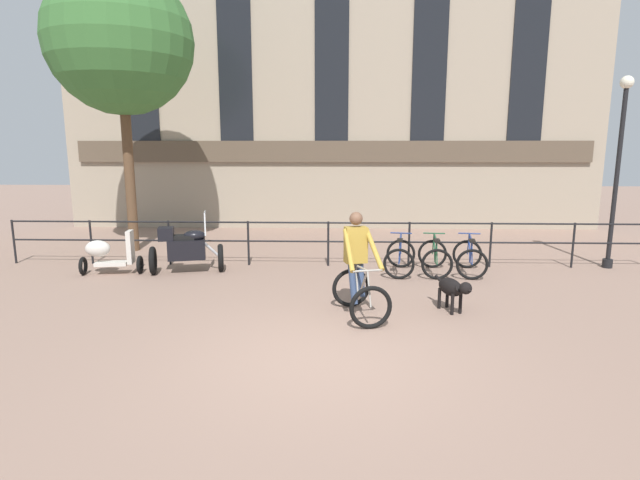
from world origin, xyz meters
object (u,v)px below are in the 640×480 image
at_px(parked_motorcycle, 186,248).
at_px(parked_bicycle_mid_right, 470,258).
at_px(cyclist_with_bike, 358,270).
at_px(parked_bicycle_near_lamp, 400,257).
at_px(parked_bicycle_mid_left, 435,258).
at_px(parked_scooter, 109,254).
at_px(dog, 453,288).
at_px(street_lamp, 618,163).

relative_size(parked_motorcycle, parked_bicycle_mid_right, 1.40).
bearing_deg(parked_motorcycle, cyclist_with_bike, -139.74).
bearing_deg(parked_bicycle_near_lamp, parked_bicycle_mid_left, -170.65).
xyz_separation_m(parked_bicycle_mid_left, parked_scooter, (-7.12, -0.31, 0.10)).
bearing_deg(cyclist_with_bike, dog, -8.34).
distance_m(parked_bicycle_mid_right, street_lamp, 3.98).
bearing_deg(parked_motorcycle, parked_bicycle_mid_left, -102.46).
bearing_deg(dog, street_lamp, 13.09).
height_order(parked_bicycle_mid_right, parked_scooter, parked_scooter).
bearing_deg(parked_bicycle_mid_left, parked_scooter, 7.78).
height_order(parked_bicycle_mid_left, parked_bicycle_mid_right, same).
relative_size(parked_motorcycle, parked_bicycle_near_lamp, 1.39).
distance_m(parked_bicycle_near_lamp, parked_bicycle_mid_left, 0.76).
xyz_separation_m(parked_bicycle_mid_left, parked_bicycle_mid_right, (0.76, 0.00, 0.00)).
relative_size(dog, parked_bicycle_mid_right, 0.77).
height_order(dog, parked_motorcycle, parked_motorcycle).
height_order(cyclist_with_bike, parked_bicycle_near_lamp, cyclist_with_bike).
bearing_deg(parked_bicycle_near_lamp, cyclist_with_bike, 79.02).
bearing_deg(parked_bicycle_mid_right, dog, 78.90).
relative_size(dog, parked_scooter, 0.69).
bearing_deg(parked_scooter, cyclist_with_bike, -123.21).
bearing_deg(parked_motorcycle, parked_scooter, 83.05).
bearing_deg(parked_bicycle_mid_left, parked_motorcycle, 6.50).
height_order(cyclist_with_bike, parked_bicycle_mid_right, cyclist_with_bike).
bearing_deg(parked_scooter, street_lamp, -93.11).
xyz_separation_m(parked_motorcycle, parked_bicycle_mid_left, (5.47, 0.12, -0.20)).
relative_size(parked_bicycle_near_lamp, parked_bicycle_mid_right, 1.00).
bearing_deg(parked_bicycle_mid_right, street_lamp, -159.39).
bearing_deg(parked_motorcycle, street_lamp, -98.86).
bearing_deg(parked_motorcycle, parked_bicycle_near_lamp, -102.27).
height_order(dog, parked_bicycle_mid_right, parked_bicycle_mid_right).
bearing_deg(parked_scooter, parked_motorcycle, -91.48).
bearing_deg(cyclist_with_bike, parked_motorcycle, 129.72).
bearing_deg(parked_bicycle_mid_right, cyclist_with_bike, 56.49).
bearing_deg(parked_bicycle_mid_right, parked_scooter, 11.21).
xyz_separation_m(parked_bicycle_near_lamp, street_lamp, (4.87, 0.69, 2.04)).
xyz_separation_m(parked_bicycle_mid_left, street_lamp, (4.11, 0.69, 2.04)).
relative_size(cyclist_with_bike, parked_bicycle_mid_left, 1.46).
relative_size(cyclist_with_bike, parked_bicycle_mid_right, 1.42).
height_order(parked_bicycle_near_lamp, parked_bicycle_mid_left, same).
bearing_deg(cyclist_with_bike, parked_bicycle_near_lamp, 55.45).
distance_m(cyclist_with_bike, street_lamp, 7.05).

